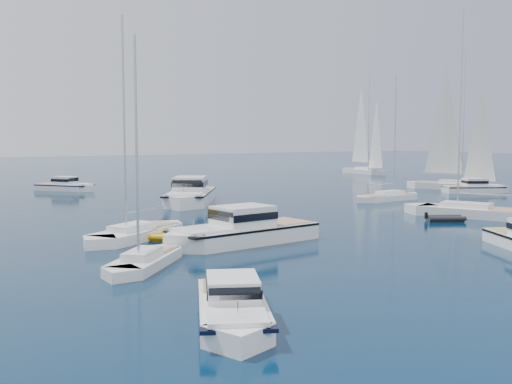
# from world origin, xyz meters

# --- Properties ---
(motor_cruiser_left) EXTENTS (5.96, 8.47, 2.16)m
(motor_cruiser_left) POSITION_xyz_m (-14.63, 2.08, 0.00)
(motor_cruiser_left) COLOR white
(motor_cruiser_left) RESTS_ON ground
(motor_cruiser_centre) EXTENTS (12.05, 4.73, 3.08)m
(motor_cruiser_centre) POSITION_xyz_m (-5.82, 16.06, 0.00)
(motor_cruiser_centre) COLOR silver
(motor_cruiser_centre) RESTS_ON ground
(motor_cruiser_far_r) EXTENTS (8.79, 6.46, 2.26)m
(motor_cruiser_far_r) POSITION_xyz_m (37.01, 30.81, 0.00)
(motor_cruiser_far_r) COLOR white
(motor_cruiser_far_r) RESTS_ON ground
(motor_cruiser_distant) EXTENTS (11.00, 13.34, 3.52)m
(motor_cruiser_distant) POSITION_xyz_m (1.90, 38.72, 0.00)
(motor_cruiser_distant) COLOR white
(motor_cruiser_distant) RESTS_ON ground
(motor_cruiser_horizon) EXTENTS (7.44, 8.69, 2.32)m
(motor_cruiser_horizon) POSITION_xyz_m (-4.58, 60.78, 0.00)
(motor_cruiser_horizon) COLOR white
(motor_cruiser_horizon) RESTS_ON ground
(sailboat_fore) EXTENTS (7.39, 7.53, 12.31)m
(sailboat_fore) POSITION_xyz_m (-13.66, 12.83, 0.00)
(sailboat_fore) COLOR silver
(sailboat_fore) RESTS_ON ground
(sailboat_mid_r) EXTENTS (7.93, 12.73, 18.32)m
(sailboat_mid_r) POSITION_xyz_m (17.48, 16.30, 0.00)
(sailboat_mid_r) COLOR white
(sailboat_mid_r) RESTS_ON ground
(sailboat_mid_l) EXTENTS (10.20, 7.52, 15.10)m
(sailboat_mid_l) POSITION_xyz_m (-10.79, 21.29, 0.00)
(sailboat_mid_l) COLOR white
(sailboat_mid_l) RESTS_ON ground
(sailboat_centre) EXTENTS (9.63, 2.88, 14.02)m
(sailboat_centre) POSITION_xyz_m (21.29, 30.07, 0.00)
(sailboat_centre) COLOR white
(sailboat_centre) RESTS_ON ground
(sailboat_sails_r) EXTENTS (8.20, 12.79, 18.47)m
(sailboat_sails_r) POSITION_xyz_m (38.32, 35.50, 0.00)
(sailboat_sails_r) COLOR silver
(sailboat_sails_r) RESTS_ON ground
(sailboat_sails_far) EXTENTS (4.77, 13.20, 18.98)m
(sailboat_sails_far) POSITION_xyz_m (52.12, 67.01, 0.00)
(sailboat_sails_far) COLOR silver
(sailboat_sails_far) RESTS_ON ground
(tender_yellow) EXTENTS (4.33, 4.51, 0.95)m
(tender_yellow) POSITION_xyz_m (-9.27, 19.78, 0.00)
(tender_yellow) COLOR #E3A00D
(tender_yellow) RESTS_ON ground
(tender_grey_near) EXTENTS (3.59, 3.12, 0.95)m
(tender_grey_near) POSITION_xyz_m (13.45, 15.80, 0.00)
(tender_grey_near) COLOR black
(tender_grey_near) RESTS_ON ground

